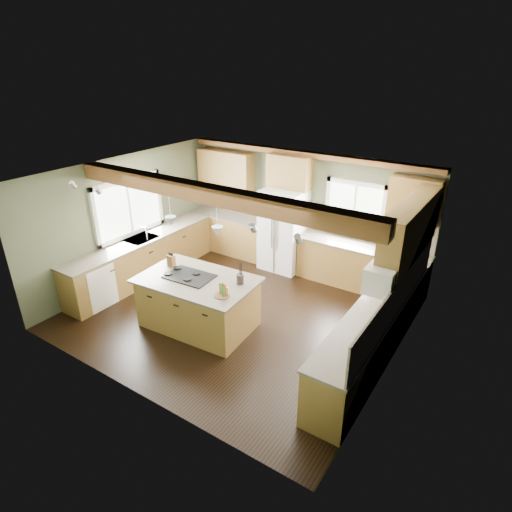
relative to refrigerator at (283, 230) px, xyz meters
The scene contains 37 objects.
floor 2.32m from the refrigerator, 81.95° to the right, with size 5.60×5.60×0.00m, color black.
ceiling 2.73m from the refrigerator, 81.95° to the right, with size 5.60×5.60×0.00m, color silver.
wall_back 0.63m from the refrigerator, 51.71° to the left, with size 5.60×5.60×0.00m, color #444F38.
wall_left 3.30m from the refrigerator, 139.70° to the right, with size 5.00×5.00×0.00m, color #444F38.
wall_right 3.78m from the refrigerator, 34.37° to the right, with size 5.00×5.00×0.00m, color #444F38.
ceiling_beam 3.23m from the refrigerator, 83.91° to the right, with size 5.55×0.26×0.26m, color brown.
soffit_trim 1.69m from the refrigerator, 43.03° to the left, with size 5.55×0.20×0.10m, color brown.
backsplash_back 0.57m from the refrigerator, 50.58° to the left, with size 5.58×0.03×0.58m, color brown.
backsplash_right 3.73m from the refrigerator, 33.86° to the right, with size 0.03×3.70×0.58m, color brown.
base_cab_back_left 1.56m from the refrigerator, behind, with size 2.02×0.60×0.88m, color brown.
counter_back_left 1.49m from the refrigerator, behind, with size 2.06×0.64×0.04m, color #4A4236.
base_cab_back_right 1.85m from the refrigerator, ahead, with size 2.62×0.60×0.88m, color brown.
counter_back_right 1.79m from the refrigerator, ahead, with size 2.66×0.64×0.04m, color #4A4236.
base_cab_left 3.06m from the refrigerator, 136.74° to the right, with size 0.60×3.70×0.88m, color brown.
counter_left 3.02m from the refrigerator, 136.74° to the right, with size 0.64×3.74×0.04m, color #4A4236.
base_cab_right 3.51m from the refrigerator, 36.47° to the right, with size 0.60×3.70×0.88m, color brown.
counter_right 3.48m from the refrigerator, 36.47° to the right, with size 0.64×3.74×0.04m, color #4A4236.
upper_cab_back_left 2.00m from the refrigerator, behind, with size 1.40×0.35×0.90m, color brown.
upper_cab_over_fridge 1.27m from the refrigerator, 90.00° to the left, with size 0.96×0.35×0.70m, color brown.
upper_cab_right 3.34m from the refrigerator, 22.64° to the right, with size 0.35×2.20×0.90m, color brown.
upper_cab_back_corner 2.81m from the refrigerator, ahead, with size 0.90×0.35×0.90m, color brown.
window_left 3.30m from the refrigerator, 140.15° to the right, with size 0.04×1.60×1.05m, color white.
window_back 1.63m from the refrigerator, 13.94° to the left, with size 1.10×0.04×1.00m, color white.
sink 3.02m from the refrigerator, 136.74° to the right, with size 0.50×0.65×0.03m, color #262628.
faucet 2.90m from the refrigerator, 134.30° to the right, with size 0.02×0.02×0.28m, color #B2B2B7.
dishwasher 4.05m from the refrigerator, 123.02° to the right, with size 0.60×0.60×0.84m, color white.
oven 4.40m from the refrigerator, 50.38° to the right, with size 0.60×0.72×0.84m, color white.
microwave 3.66m from the refrigerator, 37.00° to the right, with size 0.40×0.70×0.38m, color white.
pendant_left 3.05m from the refrigerator, 100.47° to the right, with size 0.18×0.18×0.16m, color #B2B2B7.
pendant_right 2.98m from the refrigerator, 81.72° to the right, with size 0.18×0.18×0.16m, color #B2B2B7.
refrigerator is the anchor object (origin of this frame).
island 2.85m from the refrigerator, 91.22° to the right, with size 1.86×1.14×0.88m, color brown.
island_top 2.81m from the refrigerator, 91.22° to the right, with size 1.99×1.26×0.04m, color #4A4236.
cooktop 2.83m from the refrigerator, 94.36° to the right, with size 0.81×0.54×0.02m, color black.
knife_block 2.79m from the refrigerator, 105.86° to the right, with size 0.13×0.10×0.21m, color brown.
utensil_crock 2.62m from the refrigerator, 75.67° to the right, with size 0.13×0.13×0.17m, color #423A35.
bottle_tray 3.09m from the refrigerator, 78.03° to the right, with size 0.26×0.26×0.24m, color brown, non-canonical shape.
Camera 1 is at (4.00, -5.48, 4.34)m, focal length 30.00 mm.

